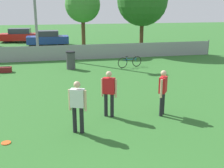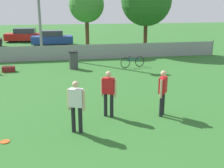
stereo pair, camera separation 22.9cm
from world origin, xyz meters
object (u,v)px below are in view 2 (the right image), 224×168
trash_bin (74,60)px  parked_car_blue (52,38)px  tree_far_right (146,0)px  player_receiver_white (76,103)px  player_thrower_red (163,90)px  parked_car_red (25,35)px  bicycle_sideline (133,62)px  gear_bag_sideline (9,69)px  tree_near_pole (87,5)px  player_defender_red (109,91)px  frisbee_disc (5,142)px

trash_bin → parked_car_blue: bearing=96.8°
tree_far_right → player_receiver_white: tree_far_right is taller
player_thrower_red → parked_car_blue: player_thrower_red is taller
parked_car_red → parked_car_blue: size_ratio=1.08×
bicycle_sideline → gear_bag_sideline: 7.70m
trash_bin → parked_car_blue: (-1.38, 11.57, 0.15)m
player_thrower_red → parked_car_blue: size_ratio=0.41×
tree_near_pole → trash_bin: (-1.61, -6.41, -3.35)m
tree_far_right → tree_near_pole: bearing=167.3°
parked_car_red → player_thrower_red: bearing=-69.5°
tree_far_right → bicycle_sideline: bearing=-115.0°
tree_far_right → player_defender_red: size_ratio=3.81×
player_defender_red → gear_bag_sideline: 9.42m
tree_far_right → parked_car_blue: (-7.78, 6.23, -3.56)m
player_receiver_white → player_defender_red: bearing=65.7°
trash_bin → player_thrower_red: bearing=-72.9°
parked_car_red → frisbee_disc: bearing=-82.0°
parked_car_blue → player_defender_red: bearing=-84.1°
frisbee_disc → bicycle_sideline: bicycle_sideline is taller
player_receiver_white → gear_bag_sideline: size_ratio=2.31×
player_receiver_white → frisbee_disc: size_ratio=6.02×
player_thrower_red → player_receiver_white: bearing=140.2°
bicycle_sideline → parked_car_red: (-8.10, 15.40, 0.36)m
gear_bag_sideline → player_thrower_red: bearing=-52.3°
bicycle_sideline → trash_bin: trash_bin is taller
tree_far_right → player_receiver_white: 16.55m
player_thrower_red → bicycle_sideline: player_thrower_red is taller
player_receiver_white → bicycle_sideline: bearing=88.0°
parked_car_red → player_receiver_white: bearing=-77.0°
player_receiver_white → parked_car_red: size_ratio=0.38×
player_defender_red → tree_far_right: bearing=95.0°
frisbee_disc → gear_bag_sideline: 9.62m
player_thrower_red → tree_near_pole: bearing=39.4°
player_receiver_white → player_thrower_red: bearing=38.1°
tree_near_pole → gear_bag_sideline: tree_near_pole is taller
gear_bag_sideline → parked_car_red: 15.19m
tree_near_pole → player_defender_red: bearing=-93.5°
player_thrower_red → player_receiver_white: same height
bicycle_sideline → gear_bag_sideline: bearing=164.1°
tree_far_right → player_defender_red: tree_far_right is taller
tree_far_right → parked_car_red: (-10.73, 9.77, -3.56)m
player_receiver_white → trash_bin: 9.36m
tree_near_pole → player_defender_red: (-0.91, -14.64, -2.95)m
player_defender_red → player_receiver_white: 1.65m
trash_bin → gear_bag_sideline: size_ratio=1.54×
parked_car_blue → parked_car_red: bearing=129.7°
tree_far_right → parked_car_red: bearing=137.7°
player_thrower_red → player_defender_red: bearing=116.9°
tree_near_pole → player_defender_red: tree_near_pole is taller
gear_bag_sideline → player_receiver_white: bearing=-69.8°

